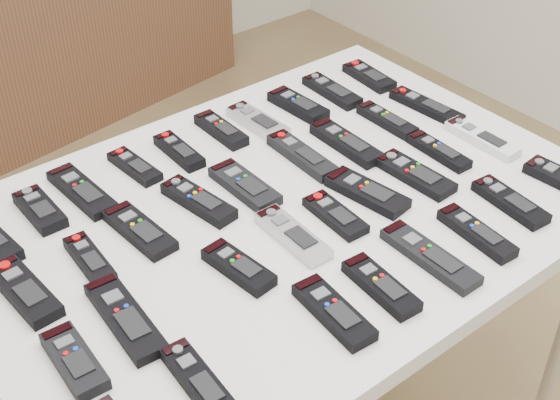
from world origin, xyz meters
TOP-DOWN VIEW (x-y plane):
  - table at (0.13, -0.08)m, footprint 1.25×0.88m
  - sideboard at (0.40, 1.78)m, footprint 1.76×0.62m
  - remote_1 at (-0.25, 0.20)m, footprint 0.06×0.14m
  - remote_2 at (-0.16, 0.21)m, footprint 0.07×0.19m
  - remote_3 at (-0.03, 0.22)m, footprint 0.06×0.15m
  - remote_4 at (0.08, 0.21)m, footprint 0.05×0.15m
  - remote_5 at (0.20, 0.22)m, footprint 0.05×0.15m
  - remote_6 at (0.28, 0.20)m, footprint 0.06×0.17m
  - remote_7 at (0.40, 0.20)m, footprint 0.07×0.16m
  - remote_8 at (0.52, 0.20)m, footprint 0.06×0.17m
  - remote_9 at (0.64, 0.20)m, footprint 0.07×0.16m
  - remote_10 at (-0.37, 0.00)m, footprint 0.07×0.18m
  - remote_11 at (-0.25, 0.01)m, footprint 0.05×0.15m
  - remote_12 at (-0.13, 0.03)m, footprint 0.07×0.18m
  - remote_13 at (0.01, 0.03)m, footprint 0.08×0.18m
  - remote_14 at (0.11, 0.02)m, footprint 0.06×0.18m
  - remote_15 at (0.27, 0.03)m, footprint 0.05×0.19m
  - remote_16 at (0.38, 0.00)m, footprint 0.06×0.19m
  - remote_17 at (0.52, 0.02)m, footprint 0.04×0.16m
  - remote_18 at (0.64, 0.01)m, footprint 0.06×0.20m
  - remote_19 at (-0.38, -0.19)m, footprint 0.06×0.15m
  - remote_20 at (-0.27, -0.16)m, footprint 0.07×0.21m
  - remote_21 at (-0.05, -0.18)m, footprint 0.07×0.15m
  - remote_22 at (0.09, -0.17)m, footprint 0.06×0.18m
  - remote_23 at (0.19, -0.17)m, footprint 0.06×0.15m
  - remote_24 at (0.29, -0.16)m, footprint 0.09×0.18m
  - remote_25 at (0.41, -0.17)m, footprint 0.07×0.18m
  - remote_26 at (0.52, -0.15)m, footprint 0.05×0.16m
  - remote_27 at (0.63, -0.17)m, footprint 0.05×0.18m
  - remote_29 at (-0.25, -0.35)m, footprint 0.06×0.18m
  - remote_30 at (0.01, -0.37)m, footprint 0.07×0.17m
  - remote_31 at (0.12, -0.37)m, footprint 0.06×0.16m
  - remote_32 at (0.24, -0.37)m, footprint 0.05×0.21m
  - remote_33 at (0.36, -0.38)m, footprint 0.06×0.17m
  - remote_34 at (0.49, -0.36)m, footprint 0.07×0.17m

SIDE VIEW (x-z plane):
  - sideboard at x=0.40m, z-range 0.00..0.86m
  - table at x=0.13m, z-range 0.33..1.11m
  - remote_3 at x=-0.03m, z-range 0.78..0.80m
  - remote_18 at x=0.64m, z-range 0.78..0.80m
  - remote_23 at x=0.19m, z-range 0.78..0.80m
  - remote_9 at x=0.64m, z-range 0.78..0.80m
  - remote_2 at x=-0.16m, z-range 0.78..0.80m
  - remote_8 at x=0.52m, z-range 0.78..0.80m
  - remote_12 at x=-0.13m, z-range 0.78..0.80m
  - remote_26 at x=0.52m, z-range 0.78..0.80m
  - remote_22 at x=0.09m, z-range 0.78..0.80m
  - remote_25 at x=0.41m, z-range 0.78..0.80m
  - remote_27 at x=0.63m, z-range 0.78..0.80m
  - remote_17 at x=0.52m, z-range 0.78..0.80m
  - remote_4 at x=0.08m, z-range 0.78..0.80m
  - remote_32 at x=0.24m, z-range 0.78..0.80m
  - remote_11 at x=-0.25m, z-range 0.78..0.80m
  - remote_20 at x=-0.27m, z-range 0.78..0.80m
  - remote_34 at x=0.49m, z-range 0.78..0.80m
  - remote_14 at x=0.11m, z-range 0.78..0.80m
  - remote_29 at x=-0.25m, z-range 0.78..0.80m
  - remote_24 at x=0.29m, z-range 0.78..0.80m
  - remote_5 at x=0.20m, z-range 0.78..0.80m
  - remote_1 at x=-0.25m, z-range 0.78..0.80m
  - remote_7 at x=0.40m, z-range 0.78..0.80m
  - remote_6 at x=0.28m, z-range 0.78..0.80m
  - remote_33 at x=0.36m, z-range 0.78..0.80m
  - remote_31 at x=0.12m, z-range 0.78..0.80m
  - remote_10 at x=-0.37m, z-range 0.78..0.80m
  - remote_16 at x=0.38m, z-range 0.78..0.80m
  - remote_30 at x=0.01m, z-range 0.78..0.80m
  - remote_21 at x=-0.05m, z-range 0.78..0.80m
  - remote_13 at x=0.01m, z-range 0.78..0.80m
  - remote_15 at x=0.27m, z-range 0.78..0.80m
  - remote_19 at x=-0.38m, z-range 0.78..0.80m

